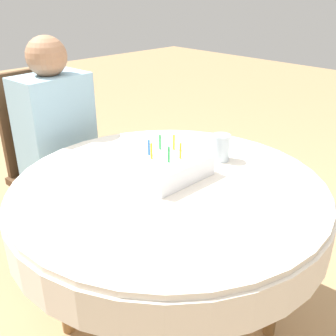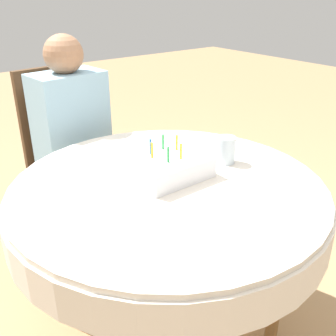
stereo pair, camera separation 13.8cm
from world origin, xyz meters
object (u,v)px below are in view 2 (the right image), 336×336
(chair, at_px, (68,157))
(person, at_px, (74,132))
(birthday_cake, at_px, (164,164))
(drinking_glass, at_px, (227,150))

(chair, bearing_deg, person, -90.00)
(person, bearing_deg, birthday_cake, -92.46)
(chair, relative_size, drinking_glass, 9.31)
(chair, xyz_separation_m, drinking_glass, (0.29, -0.86, 0.25))
(chair, xyz_separation_m, person, (0.01, -0.10, 0.17))
(person, height_order, drinking_glass, person)
(person, distance_m, drinking_glass, 0.82)
(birthday_cake, bearing_deg, chair, 93.01)
(person, bearing_deg, drinking_glass, -74.55)
(person, relative_size, birthday_cake, 4.29)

